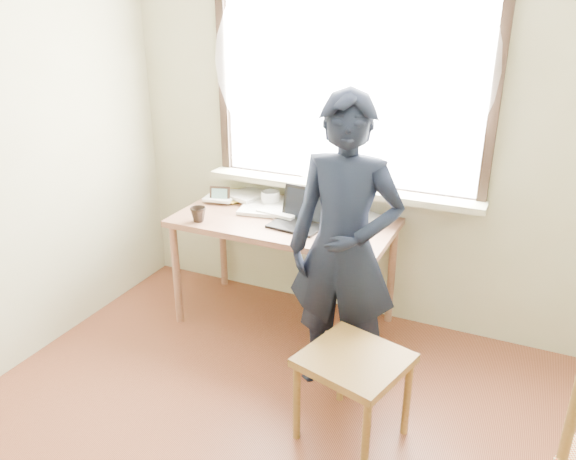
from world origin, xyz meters
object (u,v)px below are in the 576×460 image
at_px(desk, 284,231).
at_px(mug_dark, 198,214).
at_px(laptop, 300,217).
at_px(person, 344,249).
at_px(mug_white, 271,199).
at_px(work_chair, 354,369).

distance_m(desk, mug_dark, 0.56).
height_order(laptop, person, person).
bearing_deg(laptop, person, -43.63).
relative_size(desk, mug_dark, 13.85).
relative_size(mug_white, person, 0.08).
height_order(work_chair, person, person).
height_order(desk, person, person).
bearing_deg(desk, person, -38.36).
bearing_deg(work_chair, mug_white, 132.58).
xyz_separation_m(desk, work_chair, (0.77, -0.85, -0.27)).
distance_m(mug_white, work_chair, 1.48).
xyz_separation_m(desk, laptop, (0.13, -0.03, 0.13)).
height_order(desk, mug_white, mug_white).
relative_size(laptop, person, 0.21).
bearing_deg(desk, mug_white, 134.57).
xyz_separation_m(mug_dark, person, (1.04, -0.19, 0.03)).
xyz_separation_m(mug_white, mug_dark, (-0.29, -0.45, -0.01)).
relative_size(laptop, work_chair, 0.62).
bearing_deg(mug_dark, mug_white, 56.80).
xyz_separation_m(work_chair, person, (-0.21, 0.41, 0.43)).
bearing_deg(desk, laptop, -14.25).
xyz_separation_m(laptop, mug_dark, (-0.61, -0.22, -0.01)).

